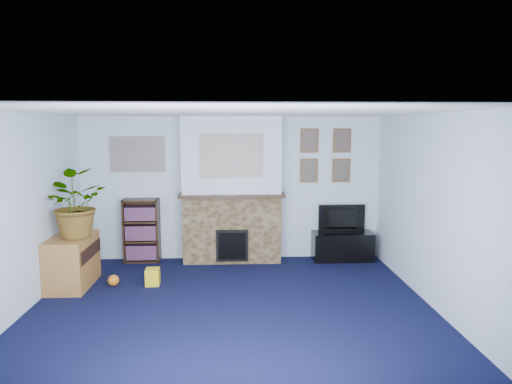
{
  "coord_description": "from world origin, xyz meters",
  "views": [
    {
      "loc": [
        0.05,
        -5.37,
        2.23
      ],
      "look_at": [
        0.35,
        0.98,
        1.32
      ],
      "focal_mm": 32.0,
      "sensor_mm": 36.0,
      "label": 1
    }
  ],
  "objects_px": {
    "television": "(343,219)",
    "bookshelf": "(142,232)",
    "tv_stand": "(342,247)",
    "sideboard": "(72,262)"
  },
  "relations": [
    {
      "from": "television",
      "to": "sideboard",
      "type": "relative_size",
      "value": 0.86
    },
    {
      "from": "tv_stand",
      "to": "bookshelf",
      "type": "xyz_separation_m",
      "value": [
        -3.35,
        0.08,
        0.28
      ]
    },
    {
      "from": "tv_stand",
      "to": "television",
      "type": "xyz_separation_m",
      "value": [
        -0.0,
        0.02,
        0.48
      ]
    },
    {
      "from": "television",
      "to": "sideboard",
      "type": "bearing_deg",
      "value": 13.89
    },
    {
      "from": "tv_stand",
      "to": "television",
      "type": "bearing_deg",
      "value": 90.0
    },
    {
      "from": "tv_stand",
      "to": "bookshelf",
      "type": "distance_m",
      "value": 3.37
    },
    {
      "from": "tv_stand",
      "to": "television",
      "type": "height_order",
      "value": "television"
    },
    {
      "from": "television",
      "to": "bookshelf",
      "type": "relative_size",
      "value": 0.75
    },
    {
      "from": "television",
      "to": "sideboard",
      "type": "distance_m",
      "value": 4.26
    },
    {
      "from": "television",
      "to": "bookshelf",
      "type": "distance_m",
      "value": 3.36
    }
  ]
}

